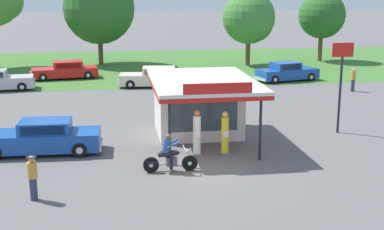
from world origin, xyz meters
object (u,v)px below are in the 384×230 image
parked_car_back_row_left (287,72)px  bystander_standing_back_lot (33,177)px  parked_car_back_row_centre_left (156,78)px  motorcycle_with_rider (169,156)px  bystander_admiring_sedan (353,79)px  gas_pump_nearside (197,135)px  featured_classic_sedan (41,138)px  gas_pump_offside (225,135)px  parked_car_second_row_spare (65,71)px  roadside_pole_sign (341,72)px

parked_car_back_row_left → bystander_standing_back_lot: bystander_standing_back_lot is taller
parked_car_back_row_centre_left → motorcycle_with_rider: bearing=-93.1°
bystander_standing_back_lot → bystander_admiring_sedan: size_ratio=0.95×
gas_pump_nearside → parked_car_back_row_centre_left: 16.99m
featured_classic_sedan → bystander_standing_back_lot: size_ratio=3.47×
featured_classic_sedan → bystander_standing_back_lot: (0.41, -5.51, 0.16)m
gas_pump_offside → parked_car_back_row_left: (8.92, 18.00, -0.21)m
parked_car_back_row_left → gas_pump_nearside: bearing=-119.5°
gas_pump_nearside → gas_pump_offside: bearing=-0.0°
gas_pump_offside → parked_car_second_row_spare: size_ratio=0.35×
bystander_admiring_sedan → roadside_pole_sign: (-5.66, -10.30, 2.26)m
gas_pump_offside → roadside_pole_sign: roadside_pole_sign is taller
gas_pump_offside → parked_car_second_row_spare: gas_pump_offside is taller
gas_pump_nearside → bystander_standing_back_lot: (-6.43, -4.09, -0.09)m
motorcycle_with_rider → parked_car_back_row_centre_left: bearing=86.9°
featured_classic_sedan → roadside_pole_sign: 14.86m
motorcycle_with_rider → parked_car_second_row_spare: bearing=104.2°
gas_pump_offside → featured_classic_sedan: gas_pump_offside is taller
bystander_standing_back_lot → roadside_pole_sign: bearing=25.6°
gas_pump_nearside → bystander_admiring_sedan: (13.41, 12.99, -0.06)m
parked_car_back_row_left → roadside_pole_sign: bearing=-99.0°
motorcycle_with_rider → bystander_standing_back_lot: 5.47m
motorcycle_with_rider → parked_car_back_row_left: bearing=59.8°
parked_car_back_row_left → roadside_pole_sign: (-2.43, -15.31, 2.46)m
gas_pump_nearside → featured_classic_sedan: gas_pump_nearside is taller
parked_car_second_row_spare → roadside_pole_sign: roadside_pole_sign is taller
gas_pump_offside → parked_car_back_row_centre_left: 17.06m
parked_car_second_row_spare → roadside_pole_sign: bearing=-51.4°
parked_car_second_row_spare → featured_classic_sedan: bearing=-88.4°
parked_car_back_row_left → motorcycle_with_rider: bearing=-120.2°
gas_pump_offside → bystander_standing_back_lot: 8.71m
featured_classic_sedan → roadside_pole_sign: size_ratio=1.21×
featured_classic_sedan → bystander_admiring_sedan: bystander_admiring_sedan is taller
parked_car_back_row_centre_left → bystander_admiring_sedan: size_ratio=3.34×
featured_classic_sedan → parked_car_back_row_left: featured_classic_sedan is taller
gas_pump_nearside → featured_classic_sedan: (-6.85, 1.41, -0.26)m
featured_classic_sedan → parked_car_second_row_spare: featured_classic_sedan is taller
gas_pump_nearside → parked_car_back_row_left: gas_pump_nearside is taller
gas_pump_nearside → gas_pump_offside: size_ratio=1.05×
parked_car_back_row_left → bystander_admiring_sedan: size_ratio=3.16×
bystander_standing_back_lot → gas_pump_offside: bearing=28.0°
parked_car_back_row_centre_left → bystander_admiring_sedan: bearing=-16.1°
gas_pump_offside → bystander_admiring_sedan: gas_pump_offside is taller
featured_classic_sedan → parked_car_back_row_centre_left: bearing=67.5°
parked_car_second_row_spare → bystander_admiring_sedan: bystander_admiring_sedan is taller
gas_pump_offside → gas_pump_nearside: bearing=180.0°
bystander_standing_back_lot → parked_car_back_row_centre_left: bearing=74.0°
gas_pump_nearside → motorcycle_with_rider: (-1.43, -1.90, -0.30)m
parked_car_second_row_spare → parked_car_back_row_left: 17.97m
parked_car_back_row_left → gas_pump_offside: bearing=-116.4°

